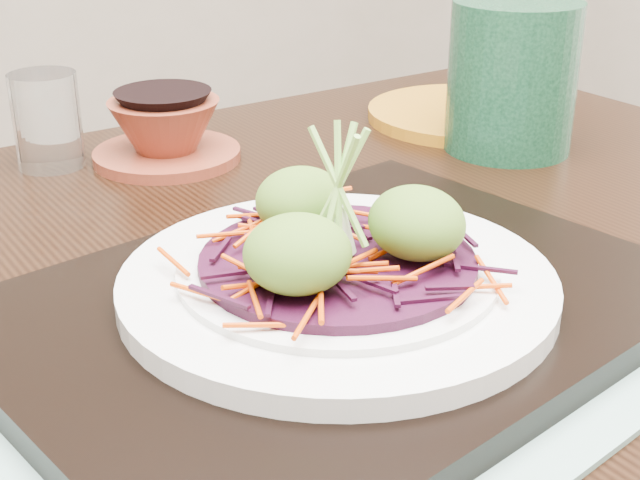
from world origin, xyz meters
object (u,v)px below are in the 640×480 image
serving_tray (337,307)px  green_jar (512,77)px  terracotta_bowl_set (166,134)px  dining_table (246,413)px  yellow_plate (466,114)px  white_plate (337,281)px  water_glass (47,120)px

serving_tray → green_jar: 0.39m
green_jar → serving_tray: bearing=-148.0°
terracotta_bowl_set → serving_tray: bearing=-95.5°
dining_table → terracotta_bowl_set: terracotta_bowl_set is taller
yellow_plate → white_plate: bearing=-139.9°
white_plate → yellow_plate: (0.36, 0.30, -0.02)m
white_plate → yellow_plate: bearing=40.1°
yellow_plate → green_jar: 0.12m
serving_tray → terracotta_bowl_set: (0.03, 0.35, 0.01)m
serving_tray → yellow_plate: 0.47m
serving_tray → water_glass: bearing=89.3°
water_glass → yellow_plate: (0.42, -0.09, -0.04)m
white_plate → yellow_plate: white_plate is taller
dining_table → yellow_plate: size_ratio=5.85×
dining_table → green_jar: 0.41m
water_glass → dining_table: bearing=-84.0°
white_plate → water_glass: size_ratio=3.07×
dining_table → serving_tray: bearing=-70.9°
dining_table → serving_tray: size_ratio=3.00×
water_glass → yellow_plate: size_ratio=0.41×
serving_tray → green_jar: (0.33, 0.20, 0.06)m
dining_table → white_plate: (0.03, -0.07, 0.13)m
white_plate → yellow_plate: 0.47m
yellow_plate → green_jar: (-0.03, -0.10, 0.06)m
dining_table → water_glass: size_ratio=14.18×
serving_tray → yellow_plate: bearing=30.3°
terracotta_bowl_set → yellow_plate: terracotta_bowl_set is taller
terracotta_bowl_set → green_jar: green_jar is taller
terracotta_bowl_set → yellow_plate: bearing=-8.1°
white_plate → terracotta_bowl_set: terracotta_bowl_set is taller
water_glass → green_jar: (0.39, -0.18, 0.03)m
dining_table → water_glass: bearing=93.5°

